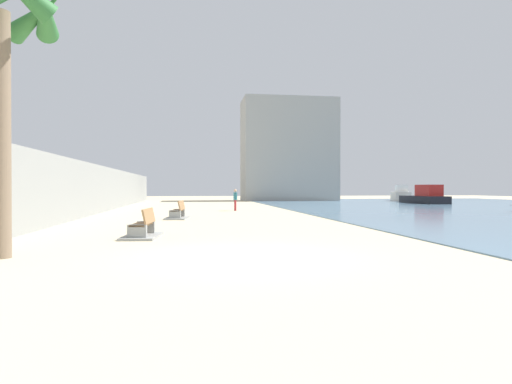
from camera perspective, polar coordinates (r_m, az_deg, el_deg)
The scene contains 9 objects.
ground_plane at distance 28.64m, azimuth -5.89°, elevation -2.79°, with size 120.00×120.00×0.00m, color #C6B793.
seawall at distance 29.24m, azimuth -20.74°, elevation 0.32°, with size 0.80×64.00×3.14m, color gray.
palm_tree at distance 12.70m, azimuth -29.96°, elevation 17.33°, with size 3.06×3.11×7.07m.
bench_near at distance 15.38m, azimuth -14.36°, elevation -4.82°, with size 1.31×2.20×0.98m.
bench_far at distance 24.19m, azimuth -10.03°, elevation -2.86°, with size 1.37×2.23×0.98m.
person_walking at distance 32.07m, azimuth -2.68°, elevation -0.81°, with size 0.25×0.52×1.57m.
boat_far_left at distance 49.40m, azimuth 20.94°, elevation -0.56°, with size 2.41×6.40×1.94m.
boat_distant at distance 57.14m, azimuth 18.10°, elevation -0.35°, with size 2.97×4.78×1.99m.
harbor_building at distance 58.15m, azimuth 4.20°, elevation 5.37°, with size 12.00×6.00×13.11m, color #9E9E99.
Camera 1 is at (-1.22, -10.56, 1.67)m, focal length 31.12 mm.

